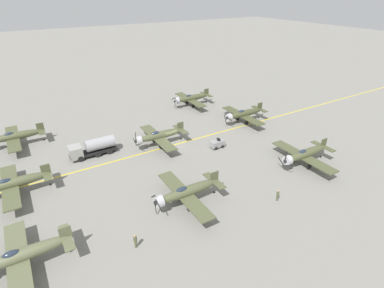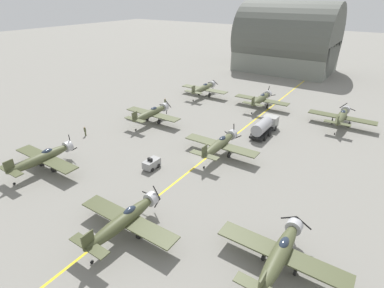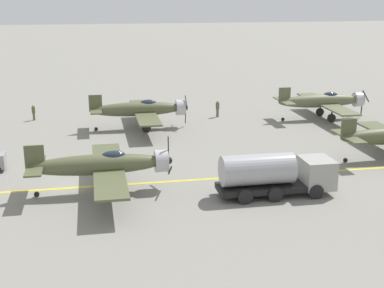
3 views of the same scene
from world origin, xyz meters
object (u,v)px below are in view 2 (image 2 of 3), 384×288
airplane_far_right (342,116)px  ground_crew_inspecting (165,102)px  airplane_far_left (204,88)px  fuel_tanker (265,126)px  tow_tractor (152,163)px  airplane_far_center (261,99)px  airplane_mid_center (220,144)px  hangar (287,43)px  airplane_near_left (43,158)px  ground_crew_walking (85,131)px  airplane_mid_left (151,113)px  airplane_near_right (280,253)px  airplane_near_center (125,219)px

airplane_far_right → ground_crew_inspecting: bearing=-147.1°
airplane_far_left → fuel_tanker: bearing=-35.3°
fuel_tanker → tow_tractor: fuel_tanker is taller
fuel_tanker → airplane_far_center: bearing=114.9°
airplane_mid_center → hangar: size_ratio=0.42×
airplane_far_left → airplane_near_left: airplane_near_left is taller
airplane_near_left → ground_crew_walking: 11.70m
airplane_far_right → airplane_mid_center: bearing=-103.2°
airplane_mid_left → hangar: (6.60, 58.08, 6.53)m
airplane_far_right → hangar: 46.77m
hangar → airplane_near_right: bearing=-71.8°
airplane_near_right → ground_crew_inspecting: bearing=158.1°
airplane_mid_left → fuel_tanker: (20.12, 7.26, -0.50)m
airplane_far_left → fuel_tanker: size_ratio=1.50×
airplane_far_left → tow_tractor: size_ratio=4.62×
fuel_tanker → ground_crew_walking: size_ratio=4.65×
airplane_far_center → airplane_near_right: bearing=-73.5°
ground_crew_walking → airplane_far_left: bearing=80.2°
airplane_near_center → airplane_far_left: 48.11m
airplane_near_right → hangar: (-25.76, 78.24, 6.53)m
hangar → airplane_far_right: bearing=-58.5°
hangar → airplane_near_left: bearing=-95.6°
airplane_near_center → airplane_mid_left: 30.30m
ground_crew_walking → ground_crew_inspecting: (2.20, 19.95, 0.08)m
airplane_near_right → airplane_far_center: bearing=131.2°
airplane_near_left → ground_crew_inspecting: 30.74m
airplane_mid_left → ground_crew_inspecting: size_ratio=6.43×
airplane_far_center → fuel_tanker: size_ratio=1.50×
airplane_near_left → airplane_far_right: 51.56m
airplane_far_right → ground_crew_walking: 47.23m
airplane_far_right → hangar: size_ratio=0.42×
airplane_far_left → airplane_mid_left: bearing=-92.3°
ground_crew_walking → fuel_tanker: bearing=35.2°
ground_crew_walking → hangar: size_ratio=0.06×
airplane_near_center → airplane_near_left: 19.09m
airplane_near_right → tow_tractor: bearing=178.3°
airplane_mid_center → fuel_tanker: size_ratio=1.50×
airplane_mid_left → ground_crew_walking: 12.61m
fuel_tanker → ground_crew_walking: bearing=-144.8°
airplane_far_right → fuel_tanker: airplane_far_right is taller
fuel_tanker → tow_tractor: size_ratio=3.08×
ground_crew_walking → ground_crew_inspecting: bearing=83.7°
airplane_far_left → ground_crew_walking: bearing=-103.6°
tow_tractor → airplane_near_right: bearing=-18.6°
hangar → airplane_mid_left: bearing=-96.5°
airplane_near_left → hangar: (7.83, 79.86, 6.53)m
airplane_near_center → airplane_mid_center: size_ratio=1.00×
airplane_mid_left → airplane_far_left: bearing=85.3°
airplane_near_center → airplane_mid_center: (-0.23, 20.33, -0.00)m
airplane_mid_center → airplane_far_right: 26.54m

